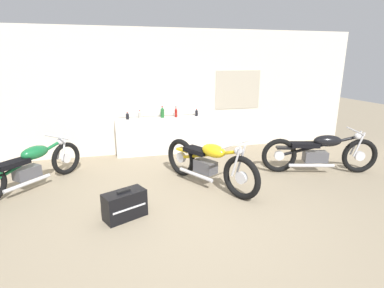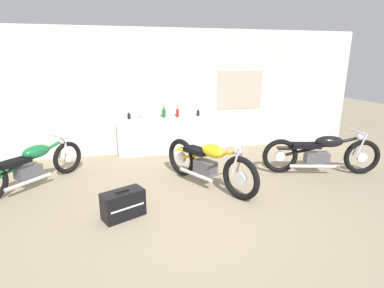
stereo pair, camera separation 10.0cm
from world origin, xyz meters
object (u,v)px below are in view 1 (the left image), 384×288
bottle_left_center (140,115)px  bottle_right_center (176,112)px  motorcycle_black (320,152)px  motorcycle_yellow (208,163)px  bottle_center (162,113)px  motorcycle_green (30,166)px  bottle_leftmost (127,116)px  bottle_rightmost (197,113)px  hard_case_black (125,205)px

bottle_left_center → bottle_right_center: size_ratio=0.77×
motorcycle_black → motorcycle_yellow: 2.27m
motorcycle_black → bottle_left_center: bearing=149.1°
bottle_left_center → bottle_center: bearing=0.5°
bottle_right_center → bottle_left_center: bearing=178.6°
motorcycle_green → bottle_left_center: bearing=34.6°
bottle_leftmost → bottle_rightmost: 1.58m
bottle_center → bottle_rightmost: 0.80m
bottle_rightmost → motorcycle_yellow: bottle_rightmost is taller
motorcycle_black → bottle_right_center: bearing=141.6°
bottle_leftmost → bottle_left_center: size_ratio=0.84×
bottle_center → hard_case_black: 3.07m
bottle_rightmost → motorcycle_black: bearing=-45.4°
bottle_left_center → motorcycle_green: 2.46m
bottle_right_center → bottle_rightmost: bearing=3.5°
bottle_center → bottle_rightmost: (0.80, 0.01, -0.04)m
bottle_center → motorcycle_yellow: size_ratio=0.14×
motorcycle_black → motorcycle_green: bearing=173.6°
motorcycle_green → hard_case_black: (1.50, -1.44, -0.20)m
bottle_center → bottle_rightmost: size_ratio=1.54×
motorcycle_black → bottle_rightmost: bearing=134.6°
motorcycle_green → motorcycle_black: (5.21, -0.58, 0.02)m
bottle_rightmost → bottle_leftmost: bearing=-179.3°
bottle_center → motorcycle_black: bearing=-35.5°
bottle_left_center → motorcycle_black: 3.81m
bottle_right_center → bottle_rightmost: size_ratio=1.47×
motorcycle_green → motorcycle_yellow: (2.94, -0.67, 0.03)m
bottle_center → hard_case_black: (-0.98, -2.81, -0.78)m
bottle_left_center → motorcycle_green: bottle_left_center is taller
bottle_leftmost → bottle_rightmost: size_ratio=0.96×
motorcycle_yellow → hard_case_black: (-1.44, -0.77, -0.23)m
motorcycle_green → hard_case_black: size_ratio=2.51×
motorcycle_black → hard_case_black: size_ratio=3.42×
hard_case_black → motorcycle_green: bearing=136.1°
bottle_leftmost → motorcycle_green: size_ratio=0.10×
bottle_center → motorcycle_black: bottle_center is taller
bottle_center → motorcycle_black: 3.40m
bottle_left_center → bottle_right_center: 0.82m
bottle_left_center → bottle_rightmost: bottle_left_center is taller
motorcycle_yellow → bottle_leftmost: bearing=121.5°
bottle_rightmost → motorcycle_yellow: (-0.34, -2.04, -0.51)m
motorcycle_green → motorcycle_black: bearing=-6.4°
bottle_left_center → motorcycle_yellow: size_ratio=0.10×
bottle_left_center → bottle_center: bottle_center is taller
bottle_right_center → hard_case_black: (-1.29, -2.78, -0.77)m
motorcycle_yellow → bottle_center: bearing=102.7°
bottle_left_center → motorcycle_black: bearing=-30.9°
motorcycle_green → bottle_leftmost: bearing=38.5°
bottle_left_center → motorcycle_yellow: (0.97, -2.03, -0.52)m
bottle_left_center → motorcycle_green: size_ratio=0.12×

